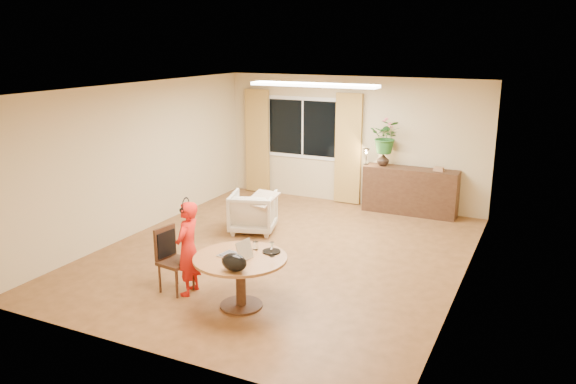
% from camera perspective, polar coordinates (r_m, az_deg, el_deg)
% --- Properties ---
extents(floor, '(6.50, 6.50, 0.00)m').
position_cam_1_polar(floor, '(8.98, -0.59, -6.26)').
color(floor, brown).
rests_on(floor, ground).
extents(ceiling, '(6.50, 6.50, 0.00)m').
position_cam_1_polar(ceiling, '(8.39, -0.64, 10.52)').
color(ceiling, white).
rests_on(ceiling, wall_back).
extents(wall_back, '(5.50, 0.00, 5.50)m').
position_cam_1_polar(wall_back, '(11.54, 6.55, 5.18)').
color(wall_back, '#CCB185').
rests_on(wall_back, floor).
extents(wall_left, '(0.00, 6.50, 6.50)m').
position_cam_1_polar(wall_left, '(10.08, -14.81, 3.33)').
color(wall_left, '#CCB185').
rests_on(wall_left, floor).
extents(wall_right, '(0.00, 6.50, 6.50)m').
position_cam_1_polar(wall_right, '(7.81, 17.80, -0.25)').
color(wall_right, '#CCB185').
rests_on(wall_right, floor).
extents(window, '(1.70, 0.03, 1.30)m').
position_cam_1_polar(window, '(11.89, 1.51, 6.54)').
color(window, white).
rests_on(window, wall_back).
extents(curtain_left, '(0.55, 0.08, 2.25)m').
position_cam_1_polar(curtain_left, '(12.34, -3.13, 5.17)').
color(curtain_left, olive).
rests_on(curtain_left, wall_back).
extents(curtain_right, '(0.55, 0.08, 2.25)m').
position_cam_1_polar(curtain_right, '(11.49, 6.13, 4.36)').
color(curtain_right, olive).
rests_on(curtain_right, wall_back).
extents(ceiling_panel, '(2.20, 0.35, 0.05)m').
position_cam_1_polar(ceiling_panel, '(9.48, 2.62, 10.82)').
color(ceiling_panel, white).
rests_on(ceiling_panel, ceiling).
extents(dining_table, '(1.18, 1.18, 0.67)m').
position_cam_1_polar(dining_table, '(7.10, -4.85, -7.67)').
color(dining_table, brown).
rests_on(dining_table, floor).
extents(dining_chair, '(0.47, 0.44, 0.88)m').
position_cam_1_polar(dining_chair, '(7.68, -11.34, -6.84)').
color(dining_chair, '#311A10').
rests_on(dining_chair, floor).
extents(child, '(0.50, 0.36, 1.27)m').
position_cam_1_polar(child, '(7.52, -10.13, -5.66)').
color(child, '#B70E24').
rests_on(child, floor).
extents(laptop, '(0.43, 0.32, 0.26)m').
position_cam_1_polar(laptop, '(7.02, -5.56, -5.58)').
color(laptop, '#B7B7BC').
rests_on(laptop, dining_table).
extents(tumbler, '(0.08, 0.08, 0.11)m').
position_cam_1_polar(tumbler, '(7.26, -3.32, -5.46)').
color(tumbler, white).
rests_on(tumbler, dining_table).
extents(wine_glass, '(0.08, 0.08, 0.19)m').
position_cam_1_polar(wine_glass, '(7.01, -1.64, -5.83)').
color(wine_glass, white).
rests_on(wine_glass, dining_table).
extents(pot_lid, '(0.28, 0.28, 0.04)m').
position_cam_1_polar(pot_lid, '(7.17, -1.69, -6.00)').
color(pot_lid, white).
rests_on(pot_lid, dining_table).
extents(handbag, '(0.37, 0.29, 0.22)m').
position_cam_1_polar(handbag, '(6.60, -5.50, -7.13)').
color(handbag, black).
rests_on(handbag, dining_table).
extents(armchair, '(0.96, 0.97, 0.71)m').
position_cam_1_polar(armchair, '(9.90, -3.57, -2.05)').
color(armchair, '#C1AF99').
rests_on(armchair, floor).
extents(throw, '(0.49, 0.58, 0.03)m').
position_cam_1_polar(throw, '(9.62, -2.68, -0.24)').
color(throw, beige).
rests_on(throw, armchair).
extents(sideboard, '(1.80, 0.44, 0.90)m').
position_cam_1_polar(sideboard, '(11.14, 12.30, 0.10)').
color(sideboard, '#311A10').
rests_on(sideboard, floor).
extents(vase, '(0.27, 0.27, 0.25)m').
position_cam_1_polar(vase, '(11.15, 9.63, 3.28)').
color(vase, black).
rests_on(vase, sideboard).
extents(bouquet, '(0.66, 0.59, 0.66)m').
position_cam_1_polar(bouquet, '(11.06, 9.95, 5.56)').
color(bouquet, '#275C22').
rests_on(bouquet, vase).
extents(book_stack, '(0.20, 0.16, 0.08)m').
position_cam_1_polar(book_stack, '(10.93, 15.06, 2.28)').
color(book_stack, '#8F6849').
rests_on(book_stack, sideboard).
extents(desk_lamp, '(0.17, 0.17, 0.34)m').
position_cam_1_polar(desk_lamp, '(11.19, 7.95, 3.62)').
color(desk_lamp, black).
rests_on(desk_lamp, sideboard).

